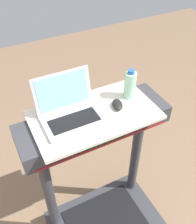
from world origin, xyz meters
The scene contains 4 objects.
desk_board centered at (0.00, 0.70, 1.09)m, with size 0.71×0.41×0.02m, color beige.
laptop centered at (-0.13, 0.74, 1.15)m, with size 0.33×0.26×0.23m.
computer_mouse centered at (0.15, 0.69, 1.12)m, with size 0.06×0.10×0.03m, color black.
water_bottle centered at (0.26, 0.74, 1.19)m, with size 0.07×0.07×0.19m.
Camera 1 is at (-0.48, -0.29, 2.08)m, focal length 41.88 mm.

